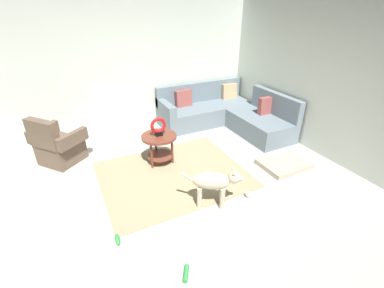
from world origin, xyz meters
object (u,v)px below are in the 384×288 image
side_table (159,142)px  dog_toy_rope (186,273)px  armchair (58,146)px  dog_toy_ball (248,194)px  sectional_couch (225,114)px  dog (215,183)px  dog_toy_bone (117,239)px  torus_sculpture (158,126)px  dog_bed_mat (284,164)px

side_table → dog_toy_rope: bearing=-103.8°
armchair → dog_toy_rope: (1.04, -3.02, -0.30)m
side_table → dog_toy_ball: 1.71m
sectional_couch → dog: 2.78m
side_table → dog_toy_bone: 1.84m
side_table → dog_toy_bone: size_ratio=3.33×
sectional_couch → armchair: bearing=-179.1°
side_table → torus_sculpture: torus_sculpture is taller
dog_bed_mat → dog_toy_rope: bearing=-154.8°
side_table → dog_toy_bone: (-1.08, -1.44, -0.39)m
dog_toy_ball → dog_toy_rope: (-1.36, -0.75, -0.02)m
side_table → dog_bed_mat: 2.20m
dog_toy_bone → armchair: bearing=102.5°
dog_toy_ball → dog_toy_bone: size_ratio=0.51×
dog_toy_ball → dog_toy_bone: 1.90m
dog_bed_mat → dog: dog is taller
dog_toy_rope → dog: bearing=45.2°
side_table → dog: bearing=-78.5°
sectional_couch → dog: bearing=-125.7°
sectional_couch → dog_toy_bone: size_ratio=12.50×
dog_toy_ball → dog_toy_bone: (-1.90, 0.02, -0.02)m
sectional_couch → dog_bed_mat: 1.95m
dog_toy_ball → dog_toy_bone: dog_toy_ball is taller
dog → dog_toy_rope: 1.22m
torus_sculpture → dog_toy_rope: torus_sculpture is taller
sectional_couch → dog_toy_bone: 3.78m
side_table → armchair: bearing=152.7°
torus_sculpture → dog_bed_mat: size_ratio=0.41×
torus_sculpture → dog: size_ratio=0.43×
armchair → dog_bed_mat: 3.95m
sectional_couch → torus_sculpture: sectional_couch is taller
dog_toy_ball → dog_toy_rope: bearing=-151.3°
sectional_couch → dog_bed_mat: size_ratio=2.81×
sectional_couch → dog: (-1.62, -2.25, 0.09)m
sectional_couch → dog_toy_ball: 2.58m
dog_toy_rope → dog_toy_bone: size_ratio=1.06×
armchair → dog_bed_mat: armchair is taller
sectional_couch → dog_toy_ball: bearing=-114.8°
side_table → dog_bed_mat: size_ratio=0.75×
dog_bed_mat → dog_toy_ball: size_ratio=8.76×
sectional_couch → armchair: (-3.48, -0.06, 0.03)m
dog → dog_toy_bone: 1.41m
armchair → side_table: size_ratio=1.67×
torus_sculpture → dog_toy_ball: (0.82, -1.46, -0.67)m
sectional_couch → torus_sculpture: (-1.90, -0.87, 0.42)m
armchair → dog: armchair is taller
armchair → side_table: 1.78m
torus_sculpture → dog_toy_bone: size_ratio=1.81×
dog → dog_toy_bone: size_ratio=4.22×
sectional_couch → dog_toy_ball: size_ratio=24.64×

